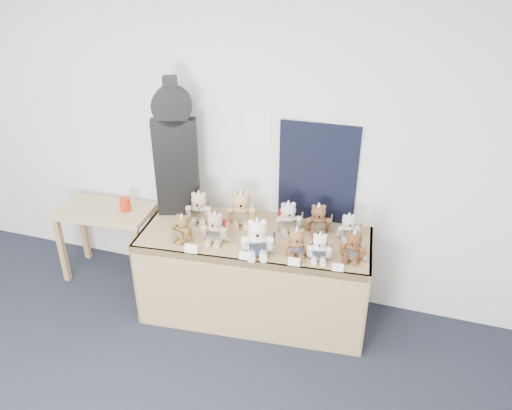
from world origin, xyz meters
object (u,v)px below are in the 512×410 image
(teddy_front_far_left, at_px, (182,229))
(teddy_front_right, at_px, (297,244))
(display_table, at_px, (253,256))
(teddy_front_left, at_px, (215,228))
(teddy_back_far_left, at_px, (197,211))
(side_table, at_px, (106,221))
(guitar_case, at_px, (175,150))
(teddy_back_left, at_px, (199,208))
(teddy_front_far_right, at_px, (319,248))
(red_cup, at_px, (125,204))
(teddy_front_centre, at_px, (257,239))
(teddy_back_centre_left, at_px, (241,209))
(teddy_front_end, at_px, (353,247))
(teddy_back_end, at_px, (348,228))
(teddy_back_centre_right, at_px, (288,218))
(teddy_back_right, at_px, (318,219))

(teddy_front_far_left, relative_size, teddy_front_right, 0.91)
(display_table, bearing_deg, teddy_front_left, -163.80)
(teddy_back_far_left, bearing_deg, side_table, -154.20)
(guitar_case, distance_m, teddy_front_left, 0.72)
(display_table, distance_m, teddy_back_left, 0.60)
(teddy_back_left, bearing_deg, teddy_front_far_right, -25.85)
(teddy_front_far_left, height_order, teddy_front_left, teddy_front_left)
(red_cup, bearing_deg, teddy_front_centre, -15.95)
(guitar_case, relative_size, teddy_back_centre_left, 3.56)
(teddy_front_centre, xyz_separation_m, teddy_front_far_right, (0.45, 0.07, -0.03))
(teddy_front_far_right, bearing_deg, teddy_front_far_left, 174.07)
(teddy_front_centre, distance_m, teddy_back_far_left, 0.72)
(teddy_front_end, bearing_deg, teddy_front_centre, -163.42)
(teddy_back_end, bearing_deg, display_table, 178.88)
(teddy_front_left, bearing_deg, teddy_front_far_left, -170.83)
(teddy_front_centre, relative_size, teddy_back_centre_left, 1.02)
(teddy_front_end, bearing_deg, side_table, 179.09)
(guitar_case, xyz_separation_m, teddy_back_left, (0.22, -0.08, -0.45))
(teddy_front_far_left, relative_size, teddy_back_end, 1.01)
(display_table, relative_size, teddy_back_end, 7.87)
(red_cup, distance_m, teddy_front_end, 2.04)
(teddy_front_end, distance_m, teddy_back_centre_left, 0.97)
(teddy_front_centre, distance_m, teddy_front_end, 0.69)
(teddy_front_far_right, bearing_deg, teddy_front_end, 9.43)
(side_table, xyz_separation_m, teddy_front_right, (1.82, -0.29, 0.29))
(teddy_front_right, relative_size, teddy_back_left, 0.89)
(display_table, relative_size, teddy_front_far_right, 7.64)
(teddy_back_left, relative_size, teddy_back_centre_left, 0.91)
(teddy_front_centre, xyz_separation_m, teddy_back_far_left, (-0.63, 0.33, -0.05))
(teddy_front_far_right, distance_m, teddy_back_far_left, 1.11)
(display_table, bearing_deg, red_cup, 165.19)
(teddy_back_end, bearing_deg, teddy_back_centre_right, 163.29)
(display_table, xyz_separation_m, teddy_back_centre_right, (0.22, 0.21, 0.28))
(red_cup, height_order, teddy_back_centre_left, teddy_back_centre_left)
(teddy_front_left, distance_m, teddy_back_far_left, 0.38)
(teddy_back_end, bearing_deg, teddy_back_far_left, 163.91)
(teddy_back_left, bearing_deg, teddy_front_far_left, -104.06)
(guitar_case, bearing_deg, side_table, 164.22)
(display_table, relative_size, teddy_front_right, 7.10)
(guitar_case, distance_m, teddy_back_centre_right, 1.05)
(side_table, xyz_separation_m, guitar_case, (0.72, 0.05, 0.75))
(teddy_front_far_right, distance_m, teddy_back_right, 0.39)
(guitar_case, height_order, teddy_front_far_right, guitar_case)
(teddy_back_left, relative_size, teddy_back_right, 1.09)
(teddy_front_centre, distance_m, teddy_back_left, 0.68)
(teddy_front_far_left, distance_m, teddy_back_centre_right, 0.83)
(teddy_front_right, bearing_deg, teddy_back_centre_right, 97.36)
(display_table, relative_size, teddy_back_centre_left, 5.78)
(teddy_back_right, bearing_deg, teddy_back_far_left, 171.71)
(guitar_case, relative_size, teddy_back_right, 4.26)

